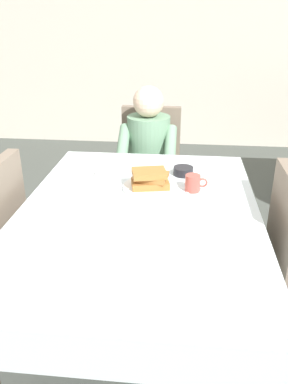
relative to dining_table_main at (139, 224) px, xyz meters
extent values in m
plane|color=#474C47|center=(0.00, 0.00, -0.65)|extent=(14.00, 14.00, 0.00)
cube|color=beige|center=(0.00, 3.40, 0.95)|extent=(12.00, 0.16, 3.20)
cube|color=silver|center=(0.00, 0.00, 0.07)|extent=(1.10, 1.50, 0.04)
cube|color=silver|center=(0.00, -0.76, -0.04)|extent=(1.10, 0.01, 0.18)
cube|color=silver|center=(0.00, 0.76, -0.04)|extent=(1.10, 0.01, 0.18)
cube|color=silver|center=(-0.56, 0.00, -0.04)|extent=(0.01, 1.50, 0.18)
cube|color=silver|center=(0.56, 0.00, -0.04)|extent=(0.01, 1.50, 0.18)
cylinder|color=brown|center=(-0.47, 0.67, -0.30)|extent=(0.07, 0.07, 0.70)
cylinder|color=brown|center=(0.47, 0.67, -0.30)|extent=(0.07, 0.07, 0.70)
cube|color=#7A6B5B|center=(-0.05, 1.07, -0.23)|extent=(0.44, 0.44, 0.05)
cube|color=#7A6B5B|center=(-0.05, 1.27, 0.04)|extent=(0.44, 0.06, 0.48)
cylinder|color=#2D2319|center=(0.13, 0.89, -0.45)|extent=(0.04, 0.04, 0.40)
cylinder|color=#2D2319|center=(-0.23, 0.89, -0.45)|extent=(0.04, 0.04, 0.40)
cylinder|color=#2D2319|center=(0.13, 1.25, -0.45)|extent=(0.04, 0.04, 0.40)
cylinder|color=#2D2319|center=(-0.23, 1.25, -0.45)|extent=(0.04, 0.04, 0.40)
cylinder|color=gray|center=(-0.05, 1.05, 0.03)|extent=(0.30, 0.30, 0.46)
sphere|color=beige|center=(-0.05, 1.03, 0.36)|extent=(0.21, 0.21, 0.21)
cylinder|color=gray|center=(0.11, 0.91, 0.10)|extent=(0.08, 0.29, 0.23)
cylinder|color=gray|center=(-0.21, 0.91, 0.10)|extent=(0.08, 0.29, 0.23)
cylinder|color=#383D51|center=(0.03, 0.87, -0.43)|extent=(0.10, 0.10, 0.45)
cylinder|color=#383D51|center=(-0.13, 0.87, -0.43)|extent=(0.10, 0.10, 0.45)
cube|color=#7A6B5B|center=(0.67, 0.00, 0.04)|extent=(0.06, 0.44, 0.48)
cylinder|color=#2D2319|center=(0.69, 0.18, -0.45)|extent=(0.04, 0.04, 0.40)
cylinder|color=#2D2319|center=(0.69, -0.18, -0.45)|extent=(0.04, 0.04, 0.40)
cube|color=#7A6B5B|center=(-0.67, 0.00, 0.04)|extent=(0.06, 0.44, 0.48)
cylinder|color=#2D2319|center=(-0.69, 0.18, -0.45)|extent=(0.04, 0.04, 0.40)
cylinder|color=white|center=(0.03, 0.22, 0.10)|extent=(0.28, 0.28, 0.02)
cube|color=#A36B33|center=(0.03, 0.21, 0.12)|extent=(0.21, 0.15, 0.03)
cube|color=#A36B33|center=(0.04, 0.22, 0.15)|extent=(0.17, 0.16, 0.02)
cube|color=#A36B33|center=(0.03, 0.20, 0.18)|extent=(0.19, 0.16, 0.03)
cylinder|color=#B24C42|center=(0.25, 0.21, 0.13)|extent=(0.08, 0.08, 0.08)
torus|color=#B24C42|center=(0.30, 0.21, 0.14)|extent=(0.05, 0.01, 0.05)
cylinder|color=black|center=(0.20, 0.42, 0.11)|extent=(0.11, 0.11, 0.04)
cone|color=silver|center=(-0.26, 0.34, 0.13)|extent=(0.08, 0.08, 0.07)
cube|color=silver|center=(-0.16, 0.20, 0.09)|extent=(0.03, 0.18, 0.00)
cube|color=silver|center=(0.22, 0.20, 0.09)|extent=(0.03, 0.20, 0.00)
cube|color=silver|center=(-0.01, -0.10, 0.09)|extent=(0.15, 0.03, 0.00)
cube|color=white|center=(-0.23, 0.10, 0.09)|extent=(0.18, 0.13, 0.01)
camera|label=1|loc=(0.19, -1.60, 0.91)|focal=36.61mm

